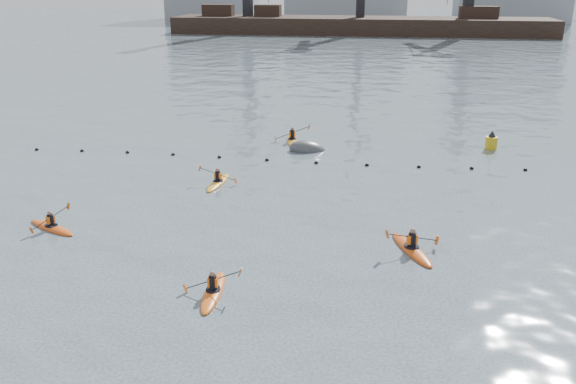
# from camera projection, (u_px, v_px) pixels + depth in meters

# --- Properties ---
(float_line) EXTENTS (33.24, 0.73, 0.24)m
(float_line) POSITION_uv_depth(u_px,v_px,m) (292.00, 161.00, 36.64)
(float_line) COLOR black
(float_line) RESTS_ON ground
(barge_pier) EXTENTS (72.00, 19.30, 29.50)m
(barge_pier) POSITION_uv_depth(u_px,v_px,m) (359.00, 24.00, 117.48)
(barge_pier) COLOR black
(barge_pier) RESTS_ON ground
(kayaker_0) EXTENTS (2.13, 3.11, 1.16)m
(kayaker_0) POSITION_uv_depth(u_px,v_px,m) (213.00, 291.00, 21.31)
(kayaker_0) COLOR orange
(kayaker_0) RESTS_ON ground
(kayaker_2) EXTENTS (2.93, 1.90, 1.04)m
(kayaker_2) POSITION_uv_depth(u_px,v_px,m) (51.00, 227.00, 26.80)
(kayaker_2) COLOR #D54E14
(kayaker_2) RESTS_ON ground
(kayaker_3) EXTENTS (2.14, 3.17, 1.10)m
(kayaker_3) POSITION_uv_depth(u_px,v_px,m) (218.00, 182.00, 32.63)
(kayaker_3) COLOR orange
(kayaker_3) RESTS_ON ground
(kayaker_4) EXTENTS (2.22, 3.46, 1.17)m
(kayaker_4) POSITION_uv_depth(u_px,v_px,m) (411.00, 248.00, 24.65)
(kayaker_4) COLOR #C14812
(kayaker_4) RESTS_ON ground
(kayaker_5) EXTENTS (2.43, 3.62, 1.32)m
(kayaker_5) POSITION_uv_depth(u_px,v_px,m) (292.00, 140.00, 40.95)
(kayaker_5) COLOR orange
(kayaker_5) RESTS_ON ground
(mooring_buoy) EXTENTS (2.93, 2.11, 1.70)m
(mooring_buoy) POSITION_uv_depth(u_px,v_px,m) (308.00, 150.00, 38.95)
(mooring_buoy) COLOR #3A3D3F
(mooring_buoy) RESTS_ON ground
(nav_buoy) EXTENTS (0.75, 0.75, 1.36)m
(nav_buoy) POSITION_uv_depth(u_px,v_px,m) (491.00, 143.00, 39.10)
(nav_buoy) COLOR #C79313
(nav_buoy) RESTS_ON ground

